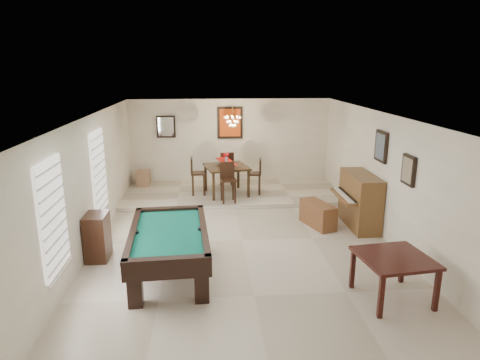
{
  "coord_description": "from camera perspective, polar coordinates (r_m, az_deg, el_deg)",
  "views": [
    {
      "loc": [
        -0.69,
        -8.3,
        3.53
      ],
      "look_at": [
        0.0,
        0.6,
        1.15
      ],
      "focal_mm": 32.0,
      "sensor_mm": 36.0,
      "label": 1
    }
  ],
  "objects": [
    {
      "name": "ground_plane",
      "position": [
        9.05,
        0.3,
        -8.1
      ],
      "size": [
        6.0,
        9.0,
        0.02
      ],
      "primitive_type": "cube",
      "color": "beige"
    },
    {
      "name": "wall_back",
      "position": [
        13.01,
        -1.34,
        5.06
      ],
      "size": [
        6.0,
        0.04,
        2.6
      ],
      "primitive_type": "cube",
      "color": "silver",
      "rests_on": "ground_plane"
    },
    {
      "name": "wall_front",
      "position": [
        4.46,
        5.27,
        -15.14
      ],
      "size": [
        6.0,
        0.04,
        2.6
      ],
      "primitive_type": "cube",
      "color": "silver",
      "rests_on": "ground_plane"
    },
    {
      "name": "wall_left",
      "position": [
        8.9,
        -19.32,
        -0.45
      ],
      "size": [
        0.04,
        9.0,
        2.6
      ],
      "primitive_type": "cube",
      "color": "silver",
      "rests_on": "ground_plane"
    },
    {
      "name": "wall_right",
      "position": [
        9.36,
        18.94,
        0.31
      ],
      "size": [
        0.04,
        9.0,
        2.6
      ],
      "primitive_type": "cube",
      "color": "silver",
      "rests_on": "ground_plane"
    },
    {
      "name": "ceiling",
      "position": [
        8.38,
        0.32,
        8.55
      ],
      "size": [
        6.0,
        9.0,
        0.04
      ],
      "primitive_type": "cube",
      "color": "white",
      "rests_on": "wall_back"
    },
    {
      "name": "dining_step",
      "position": [
        12.08,
        -0.98,
        -1.77
      ],
      "size": [
        6.0,
        2.5,
        0.12
      ],
      "primitive_type": "cube",
      "color": "beige",
      "rests_on": "ground_plane"
    },
    {
      "name": "window_left_front",
      "position": [
        6.85,
        -23.68,
        -4.5
      ],
      "size": [
        0.06,
        1.0,
        1.7
      ],
      "primitive_type": "cube",
      "color": "white",
      "rests_on": "wall_left"
    },
    {
      "name": "window_left_rear",
      "position": [
        9.43,
        -18.3,
        1.11
      ],
      "size": [
        0.06,
        1.0,
        1.7
      ],
      "primitive_type": "cube",
      "color": "white",
      "rests_on": "wall_left"
    },
    {
      "name": "pool_table",
      "position": [
        7.6,
        -9.37,
        -9.6
      ],
      "size": [
        1.44,
        2.48,
        0.8
      ],
      "primitive_type": null,
      "rotation": [
        0.0,
        0.0,
        0.06
      ],
      "color": "black",
      "rests_on": "ground_plane"
    },
    {
      "name": "square_table",
      "position": [
        7.2,
        19.69,
        -12.15
      ],
      "size": [
        1.16,
        1.16,
        0.72
      ],
      "primitive_type": null,
      "rotation": [
        0.0,
        0.0,
        0.13
      ],
      "color": "black",
      "rests_on": "ground_plane"
    },
    {
      "name": "upright_piano",
      "position": [
        9.96,
        14.92,
        -2.67
      ],
      "size": [
        0.81,
        1.45,
        1.21
      ],
      "primitive_type": null,
      "color": "brown",
      "rests_on": "ground_plane"
    },
    {
      "name": "piano_bench",
      "position": [
        9.89,
        10.34,
        -4.54
      ],
      "size": [
        0.68,
        1.06,
        0.55
      ],
      "primitive_type": "cube",
      "rotation": [
        0.0,
        0.0,
        0.32
      ],
      "color": "brown",
      "rests_on": "ground_plane"
    },
    {
      "name": "apothecary_chest",
      "position": [
        8.51,
        -18.47,
        -7.18
      ],
      "size": [
        0.39,
        0.59,
        0.88
      ],
      "primitive_type": "cube",
      "color": "black",
      "rests_on": "ground_plane"
    },
    {
      "name": "dining_table",
      "position": [
        11.7,
        -1.81,
        0.29
      ],
      "size": [
        1.31,
        1.31,
        0.91
      ],
      "primitive_type": null,
      "rotation": [
        0.0,
        0.0,
        0.22
      ],
      "color": "black",
      "rests_on": "dining_step"
    },
    {
      "name": "flower_vase",
      "position": [
        11.56,
        -1.84,
        3.1
      ],
      "size": [
        0.16,
        0.16,
        0.26
      ],
      "primitive_type": null,
      "rotation": [
        0.0,
        0.0,
        0.07
      ],
      "color": "red",
      "rests_on": "dining_table"
    },
    {
      "name": "dining_chair_south",
      "position": [
        10.98,
        -1.58,
        -0.38
      ],
      "size": [
        0.42,
        0.42,
        1.03
      ],
      "primitive_type": null,
      "rotation": [
        0.0,
        0.0,
        0.12
      ],
      "color": "black",
      "rests_on": "dining_step"
    },
    {
      "name": "dining_chair_north",
      "position": [
        12.41,
        -1.8,
        1.46
      ],
      "size": [
        0.41,
        0.41,
        1.04
      ],
      "primitive_type": null,
      "rotation": [
        0.0,
        0.0,
        3.2
      ],
      "color": "black",
      "rests_on": "dining_step"
    },
    {
      "name": "dining_chair_west",
      "position": [
        11.7,
        -5.58,
        0.52
      ],
      "size": [
        0.39,
        0.39,
        1.03
      ],
      "primitive_type": null,
      "rotation": [
        0.0,
        0.0,
        1.59
      ],
      "color": "black",
      "rests_on": "dining_step"
    },
    {
      "name": "dining_chair_east",
      "position": [
        11.72,
        1.9,
        0.49
      ],
      "size": [
        0.4,
        0.4,
        0.98
      ],
      "primitive_type": null,
      "rotation": [
        0.0,
        0.0,
        -1.68
      ],
      "color": "black",
      "rests_on": "dining_step"
    },
    {
      "name": "corner_bench",
      "position": [
        12.93,
        -12.73,
        0.26
      ],
      "size": [
        0.4,
        0.49,
        0.44
      ],
      "primitive_type": "cube",
      "rotation": [
        0.0,
        0.0,
        -0.02
      ],
      "color": "#9E7456",
      "rests_on": "dining_step"
    },
    {
      "name": "chandelier",
      "position": [
        11.6,
        -1.01,
        8.34
      ],
      "size": [
        0.44,
        0.44,
        0.6
      ],
      "primitive_type": null,
      "color": "#FFE5B2",
      "rests_on": "ceiling"
    },
    {
      "name": "back_painting",
      "position": [
        12.88,
        -1.34,
        7.65
      ],
      "size": [
        0.75,
        0.06,
        0.95
      ],
      "primitive_type": "cube",
      "color": "#D84C14",
      "rests_on": "wall_back"
    },
    {
      "name": "back_mirror",
      "position": [
        12.94,
        -9.84,
        7.02
      ],
      "size": [
        0.55,
        0.06,
        0.65
      ],
      "primitive_type": "cube",
      "color": "white",
      "rests_on": "wall_back"
    },
    {
      "name": "right_picture_upper",
      "position": [
        9.49,
        18.32,
        4.27
      ],
      "size": [
        0.06,
        0.55,
        0.65
      ],
      "primitive_type": "cube",
      "color": "slate",
      "rests_on": "wall_right"
    },
    {
      "name": "right_picture_lower",
      "position": [
        8.37,
        21.57,
        1.23
      ],
      "size": [
        0.06,
        0.45,
        0.55
      ],
      "primitive_type": "cube",
      "color": "gray",
      "rests_on": "wall_right"
    }
  ]
}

